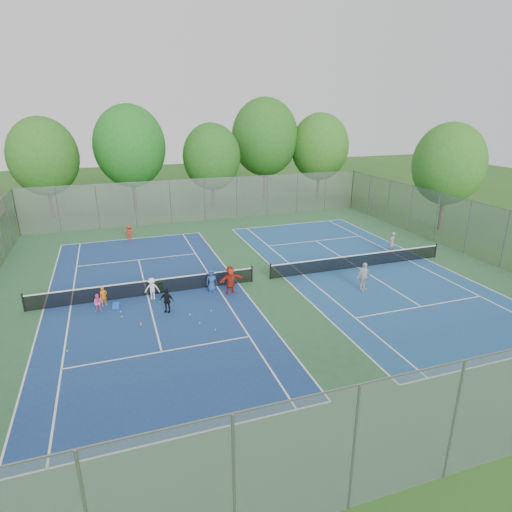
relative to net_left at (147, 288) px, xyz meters
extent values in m
plane|color=#255219|center=(7.00, 0.00, -0.46)|extent=(120.00, 120.00, 0.00)
cube|color=#2A5934|center=(7.00, 0.00, -0.45)|extent=(32.00, 32.00, 0.01)
cube|color=navy|center=(0.00, 0.00, -0.44)|extent=(10.97, 23.77, 0.01)
cube|color=navy|center=(14.00, 0.00, -0.44)|extent=(10.97, 23.77, 0.01)
cube|color=black|center=(0.00, 0.00, 0.00)|extent=(12.87, 0.10, 0.91)
cube|color=black|center=(14.00, 0.00, 0.00)|extent=(12.87, 0.10, 0.91)
cube|color=gray|center=(7.00, 16.00, 1.54)|extent=(32.00, 0.10, 4.00)
cube|color=gray|center=(7.00, -16.00, 1.54)|extent=(32.00, 0.10, 4.00)
cube|color=gray|center=(23.00, 0.00, 1.54)|extent=(0.10, 32.00, 4.00)
cylinder|color=#443326|center=(-7.00, 22.00, 1.29)|extent=(0.36, 0.36, 3.50)
ellipsoid|color=#29601B|center=(-7.00, 22.00, 5.45)|extent=(6.40, 6.40, 7.36)
cylinder|color=#443326|center=(1.00, 23.00, 1.47)|extent=(0.36, 0.36, 3.85)
ellipsoid|color=#1D631C|center=(1.00, 23.00, 6.10)|extent=(7.20, 7.20, 8.28)
cylinder|color=#443326|center=(9.00, 21.00, 1.12)|extent=(0.36, 0.36, 3.15)
ellipsoid|color=#23591A|center=(9.00, 21.00, 4.95)|extent=(6.00, 6.00, 6.90)
cylinder|color=#443326|center=(16.00, 24.00, 1.65)|extent=(0.36, 0.36, 4.20)
ellipsoid|color=#245C1A|center=(16.00, 24.00, 6.59)|extent=(7.60, 7.60, 8.74)
cylinder|color=#443326|center=(22.00, 22.00, 1.29)|extent=(0.36, 0.36, 3.50)
ellipsoid|color=#2E651D|center=(22.00, 22.00, 5.52)|extent=(6.60, 6.60, 7.59)
cylinder|color=#443326|center=(26.00, 6.00, 1.29)|extent=(0.36, 0.36, 3.50)
ellipsoid|color=#2B641D|center=(26.00, 6.00, 5.29)|extent=(6.00, 6.00, 6.90)
cube|color=blue|center=(-1.74, -1.14, -0.30)|extent=(0.44, 0.44, 0.31)
cube|color=green|center=(0.78, 0.43, -0.15)|extent=(0.38, 0.38, 0.61)
imported|color=orange|center=(-2.36, -0.60, 0.11)|extent=(0.48, 0.40, 1.13)
imported|color=pink|center=(-2.63, -1.27, 0.06)|extent=(0.58, 0.50, 1.02)
imported|color=silver|center=(0.25, -0.60, 0.19)|extent=(0.92, 0.65, 1.29)
imported|color=black|center=(0.81, -2.50, 0.21)|extent=(0.84, 0.66, 1.33)
imported|color=navy|center=(3.68, -0.60, 0.22)|extent=(0.68, 0.46, 1.35)
imported|color=#A92618|center=(4.64, -1.34, 0.41)|extent=(1.67, 0.86, 1.72)
imported|color=#AA2418|center=(-0.27, 11.52, 0.20)|extent=(0.95, 0.72, 1.30)
imported|color=gray|center=(17.94, 1.85, 0.36)|extent=(0.70, 0.61, 1.63)
imported|color=silver|center=(12.21, -3.38, 0.41)|extent=(1.09, 0.67, 1.74)
sphere|color=#B0D030|center=(3.01, -3.23, -0.42)|extent=(0.07, 0.07, 0.07)
sphere|color=#B4C42D|center=(-0.65, -3.40, -0.42)|extent=(0.07, 0.07, 0.07)
sphere|color=gold|center=(-1.52, -2.38, -0.42)|extent=(0.07, 0.07, 0.07)
sphere|color=yellow|center=(1.86, -3.28, -0.42)|extent=(0.07, 0.07, 0.07)
sphere|color=#D7F438|center=(-1.56, -1.76, -0.42)|extent=(0.07, 0.07, 0.07)
sphere|color=#CED231|center=(-0.67, -3.57, -0.42)|extent=(0.07, 0.07, 0.07)
sphere|color=#AFC42D|center=(0.57, -1.19, -0.42)|extent=(0.07, 0.07, 0.07)
sphere|color=#CCE936|center=(-3.97, -5.01, -0.42)|extent=(0.07, 0.07, 0.07)
sphere|color=#D2E836|center=(2.15, -4.36, -0.42)|extent=(0.07, 0.07, 0.07)
sphere|color=#B2C72E|center=(2.73, -5.30, -0.42)|extent=(0.07, 0.07, 0.07)
camera|label=1|loc=(-1.41, -23.42, 9.88)|focal=30.00mm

